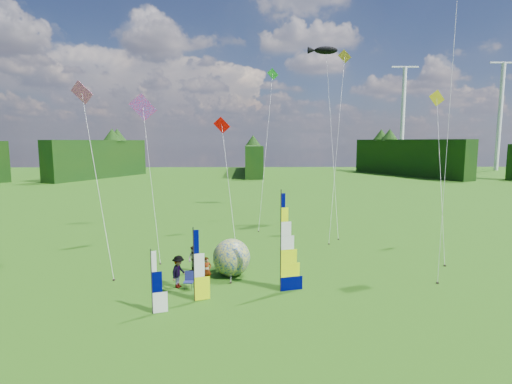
{
  "coord_description": "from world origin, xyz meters",
  "views": [
    {
      "loc": [
        -1.47,
        -18.13,
        8.34
      ],
      "look_at": [
        -1.0,
        4.0,
        5.5
      ],
      "focal_mm": 28.0,
      "sensor_mm": 36.0,
      "label": 1
    }
  ],
  "objects_px": {
    "camp_chair": "(189,281)",
    "bol_inflatable": "(231,257)",
    "spectator_d": "(219,257)",
    "kite_whale": "(332,125)",
    "side_banner_left": "(194,266)",
    "spectator_b": "(194,259)",
    "feather_banner_main": "(281,243)",
    "spectator_a": "(207,270)",
    "side_banner_far": "(152,283)",
    "spectator_c": "(178,272)"
  },
  "relations": [
    {
      "from": "camp_chair",
      "to": "bol_inflatable",
      "type": "bearing_deg",
      "value": 47.92
    },
    {
      "from": "spectator_d",
      "to": "kite_whale",
      "type": "xyz_separation_m",
      "value": [
        9.98,
        13.62,
        8.97
      ]
    },
    {
      "from": "bol_inflatable",
      "to": "camp_chair",
      "type": "relative_size",
      "value": 2.34
    },
    {
      "from": "side_banner_left",
      "to": "spectator_b",
      "type": "bearing_deg",
      "value": 79.19
    },
    {
      "from": "side_banner_left",
      "to": "camp_chair",
      "type": "bearing_deg",
      "value": 89.04
    },
    {
      "from": "feather_banner_main",
      "to": "spectator_a",
      "type": "xyz_separation_m",
      "value": [
        -4.22,
        1.37,
        -1.97
      ]
    },
    {
      "from": "spectator_a",
      "to": "kite_whale",
      "type": "height_order",
      "value": "kite_whale"
    },
    {
      "from": "side_banner_far",
      "to": "bol_inflatable",
      "type": "relative_size",
      "value": 1.34
    },
    {
      "from": "side_banner_left",
      "to": "bol_inflatable",
      "type": "bearing_deg",
      "value": 46.98
    },
    {
      "from": "camp_chair",
      "to": "spectator_b",
      "type": "bearing_deg",
      "value": 96.02
    },
    {
      "from": "side_banner_left",
      "to": "bol_inflatable",
      "type": "height_order",
      "value": "side_banner_left"
    },
    {
      "from": "side_banner_left",
      "to": "spectator_a",
      "type": "relative_size",
      "value": 2.4
    },
    {
      "from": "side_banner_far",
      "to": "spectator_b",
      "type": "relative_size",
      "value": 1.85
    },
    {
      "from": "side_banner_far",
      "to": "spectator_a",
      "type": "height_order",
      "value": "side_banner_far"
    },
    {
      "from": "spectator_c",
      "to": "spectator_d",
      "type": "height_order",
      "value": "spectator_c"
    },
    {
      "from": "kite_whale",
      "to": "spectator_d",
      "type": "bearing_deg",
      "value": -134.58
    },
    {
      "from": "side_banner_far",
      "to": "bol_inflatable",
      "type": "distance_m",
      "value": 6.56
    },
    {
      "from": "spectator_b",
      "to": "spectator_a",
      "type": "bearing_deg",
      "value": -28.78
    },
    {
      "from": "kite_whale",
      "to": "spectator_b",
      "type": "bearing_deg",
      "value": -137.66
    },
    {
      "from": "feather_banner_main",
      "to": "bol_inflatable",
      "type": "bearing_deg",
      "value": 121.8
    },
    {
      "from": "feather_banner_main",
      "to": "bol_inflatable",
      "type": "relative_size",
      "value": 2.38
    },
    {
      "from": "side_banner_far",
      "to": "spectator_d",
      "type": "distance_m",
      "value": 7.25
    },
    {
      "from": "spectator_a",
      "to": "spectator_c",
      "type": "distance_m",
      "value": 1.68
    },
    {
      "from": "side_banner_left",
      "to": "spectator_d",
      "type": "bearing_deg",
      "value": 60.81
    },
    {
      "from": "camp_chair",
      "to": "spectator_c",
      "type": "bearing_deg",
      "value": 159.87
    },
    {
      "from": "bol_inflatable",
      "to": "spectator_a",
      "type": "height_order",
      "value": "bol_inflatable"
    },
    {
      "from": "side_banner_left",
      "to": "bol_inflatable",
      "type": "relative_size",
      "value": 1.64
    },
    {
      "from": "side_banner_far",
      "to": "side_banner_left",
      "type": "bearing_deg",
      "value": 22.55
    },
    {
      "from": "spectator_d",
      "to": "side_banner_left",
      "type": "bearing_deg",
      "value": 121.41
    },
    {
      "from": "kite_whale",
      "to": "camp_chair",
      "type": "bearing_deg",
      "value": -132.31
    },
    {
      "from": "camp_chair",
      "to": "side_banner_left",
      "type": "bearing_deg",
      "value": -68.06
    },
    {
      "from": "side_banner_far",
      "to": "spectator_a",
      "type": "distance_m",
      "value": 4.74
    },
    {
      "from": "side_banner_far",
      "to": "bol_inflatable",
      "type": "xyz_separation_m",
      "value": [
        3.62,
        5.46,
        -0.4
      ]
    },
    {
      "from": "side_banner_far",
      "to": "spectator_a",
      "type": "xyz_separation_m",
      "value": [
        2.23,
        4.11,
        -0.77
      ]
    },
    {
      "from": "side_banner_far",
      "to": "kite_whale",
      "type": "relative_size",
      "value": 0.16
    },
    {
      "from": "feather_banner_main",
      "to": "spectator_c",
      "type": "xyz_separation_m",
      "value": [
        -5.77,
        0.75,
        -1.83
      ]
    },
    {
      "from": "spectator_c",
      "to": "kite_whale",
      "type": "height_order",
      "value": "kite_whale"
    },
    {
      "from": "bol_inflatable",
      "to": "spectator_d",
      "type": "xyz_separation_m",
      "value": [
        -0.83,
        1.2,
        -0.31
      ]
    },
    {
      "from": "side_banner_far",
      "to": "spectator_d",
      "type": "xyz_separation_m",
      "value": [
        2.79,
        6.66,
        -0.71
      ]
    },
    {
      "from": "spectator_d",
      "to": "camp_chair",
      "type": "xyz_separation_m",
      "value": [
        -1.51,
        -3.44,
        -0.36
      ]
    },
    {
      "from": "feather_banner_main",
      "to": "kite_whale",
      "type": "relative_size",
      "value": 0.28
    },
    {
      "from": "spectator_d",
      "to": "kite_whale",
      "type": "relative_size",
      "value": 0.09
    },
    {
      "from": "bol_inflatable",
      "to": "camp_chair",
      "type": "distance_m",
      "value": 3.3
    },
    {
      "from": "spectator_d",
      "to": "camp_chair",
      "type": "distance_m",
      "value": 3.77
    },
    {
      "from": "side_banner_left",
      "to": "spectator_d",
      "type": "height_order",
      "value": "side_banner_left"
    },
    {
      "from": "feather_banner_main",
      "to": "kite_whale",
      "type": "xyz_separation_m",
      "value": [
        6.32,
        17.54,
        7.06
      ]
    },
    {
      "from": "feather_banner_main",
      "to": "bol_inflatable",
      "type": "height_order",
      "value": "feather_banner_main"
    },
    {
      "from": "side_banner_left",
      "to": "side_banner_far",
      "type": "bearing_deg",
      "value": -159.25
    },
    {
      "from": "bol_inflatable",
      "to": "feather_banner_main",
      "type": "bearing_deg",
      "value": -43.81
    },
    {
      "from": "side_banner_left",
      "to": "side_banner_far",
      "type": "distance_m",
      "value": 2.4
    }
  ]
}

